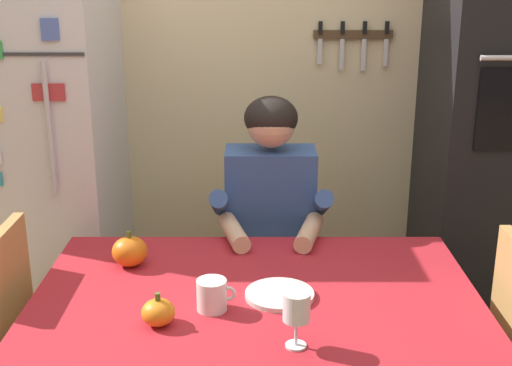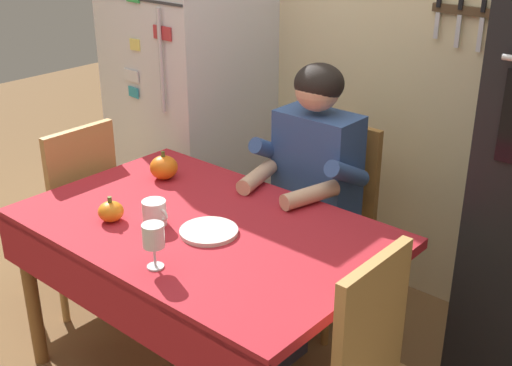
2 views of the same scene
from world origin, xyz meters
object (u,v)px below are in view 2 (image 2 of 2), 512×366
object	(u,v)px
coffee_mug	(155,213)
pumpkin_medium	(164,167)
chair_left_side	(74,208)
pumpkin_large	(111,211)
seated_person	(307,181)
chair_behind_person	(330,214)
serving_tray	(209,231)
refrigerator	(190,90)
dining_table	(199,245)
wine_glass	(153,237)

from	to	relation	value
coffee_mug	pumpkin_medium	distance (m)	0.44
chair_left_side	pumpkin_large	size ratio (longest dim) A/B	9.39
seated_person	pumpkin_medium	bearing A→B (deg)	-141.84
chair_behind_person	serving_tray	xyz separation A→B (m)	(0.02, -0.81, 0.24)
refrigerator	pumpkin_large	size ratio (longest dim) A/B	18.17
coffee_mug	pumpkin_medium	world-z (taller)	pumpkin_medium
refrigerator	pumpkin_medium	distance (m)	0.85
dining_table	chair_left_side	bearing A→B (deg)	177.00
chair_behind_person	coffee_mug	distance (m)	0.95
serving_tray	chair_behind_person	bearing A→B (deg)	91.10
refrigerator	seated_person	world-z (taller)	refrigerator
pumpkin_large	coffee_mug	bearing A→B (deg)	30.89
refrigerator	pumpkin_medium	bearing A→B (deg)	-52.06
refrigerator	chair_left_side	world-z (taller)	refrigerator
dining_table	chair_behind_person	distance (m)	0.81
pumpkin_medium	chair_behind_person	bearing A→B (deg)	49.51
dining_table	serving_tray	world-z (taller)	serving_tray
chair_left_side	serving_tray	bearing A→B (deg)	-3.79
chair_left_side	pumpkin_large	xyz separation A→B (m)	(0.62, -0.23, 0.27)
seated_person	coffee_mug	bearing A→B (deg)	-105.05
coffee_mug	wine_glass	bearing A→B (deg)	-41.07
chair_behind_person	pumpkin_medium	bearing A→B (deg)	-130.49
refrigerator	pumpkin_large	world-z (taller)	refrigerator
refrigerator	chair_left_side	distance (m)	0.92
pumpkin_large	dining_table	bearing A→B (deg)	33.70
pumpkin_large	wine_glass	bearing A→B (deg)	-17.04
dining_table	pumpkin_large	distance (m)	0.36
pumpkin_large	pumpkin_medium	world-z (taller)	pumpkin_medium
wine_glass	pumpkin_large	xyz separation A→B (m)	(-0.39, 0.12, -0.08)
dining_table	pumpkin_large	bearing A→B (deg)	-146.30
chair_behind_person	pumpkin_medium	size ratio (longest dim) A/B	7.46
dining_table	wine_glass	bearing A→B (deg)	-70.53
pumpkin_medium	serving_tray	world-z (taller)	pumpkin_medium
pumpkin_large	pumpkin_medium	bearing A→B (deg)	110.67
pumpkin_large	chair_behind_person	bearing A→B (deg)	70.99
refrigerator	dining_table	distance (m)	1.32
chair_behind_person	pumpkin_large	world-z (taller)	chair_behind_person
wine_glass	pumpkin_medium	distance (m)	0.75
refrigerator	chair_behind_person	size ratio (longest dim) A/B	1.94
chair_left_side	dining_table	bearing A→B (deg)	-3.00
coffee_mug	wine_glass	xyz separation A→B (m)	(0.24, -0.21, 0.07)
refrigerator	serving_tray	xyz separation A→B (m)	(1.02, -0.90, -0.15)
chair_behind_person	serving_tray	size ratio (longest dim) A/B	4.31
coffee_mug	pumpkin_medium	size ratio (longest dim) A/B	0.95
seated_person	chair_left_side	distance (m)	1.13
coffee_mug	pumpkin_large	world-z (taller)	pumpkin_large
refrigerator	dining_table	size ratio (longest dim) A/B	1.29
serving_tray	chair_left_side	bearing A→B (deg)	176.21
refrigerator	serving_tray	bearing A→B (deg)	-41.35
chair_left_side	serving_tray	world-z (taller)	chair_left_side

